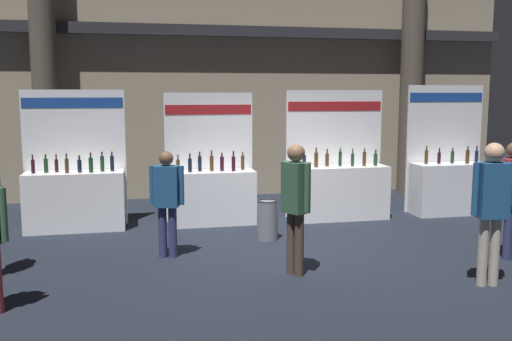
{
  "coord_description": "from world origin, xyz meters",
  "views": [
    {
      "loc": [
        -2.31,
        -8.5,
        2.42
      ],
      "look_at": [
        -0.41,
        0.48,
        1.16
      ],
      "focal_mm": 39.9,
      "sensor_mm": 36.0,
      "label": 1
    }
  ],
  "objects_px": {
    "trash_bin": "(267,220)",
    "visitor_0": "(167,195)",
    "exhibitor_booth_1": "(211,191)",
    "visitor_4": "(296,198)",
    "visitor_5": "(512,191)",
    "exhibitor_booth_0": "(75,195)",
    "visitor_2": "(492,201)",
    "exhibitor_booth_2": "(338,187)",
    "exhibitor_booth_3": "(450,182)"
  },
  "relations": [
    {
      "from": "visitor_4",
      "to": "exhibitor_booth_2",
      "type": "bearing_deg",
      "value": -59.8
    },
    {
      "from": "trash_bin",
      "to": "visitor_0",
      "type": "distance_m",
      "value": 1.9
    },
    {
      "from": "visitor_0",
      "to": "visitor_2",
      "type": "distance_m",
      "value": 4.41
    },
    {
      "from": "exhibitor_booth_1",
      "to": "visitor_2",
      "type": "distance_m",
      "value": 5.13
    },
    {
      "from": "exhibitor_booth_2",
      "to": "visitor_5",
      "type": "height_order",
      "value": "exhibitor_booth_2"
    },
    {
      "from": "exhibitor_booth_1",
      "to": "trash_bin",
      "type": "xyz_separation_m",
      "value": [
        0.75,
        -1.37,
        -0.27
      ]
    },
    {
      "from": "exhibitor_booth_2",
      "to": "visitor_4",
      "type": "xyz_separation_m",
      "value": [
        -1.76,
        -3.15,
        0.42
      ]
    },
    {
      "from": "exhibitor_booth_1",
      "to": "visitor_5",
      "type": "distance_m",
      "value": 5.1
    },
    {
      "from": "visitor_4",
      "to": "visitor_2",
      "type": "bearing_deg",
      "value": -142.93
    },
    {
      "from": "exhibitor_booth_1",
      "to": "visitor_5",
      "type": "height_order",
      "value": "exhibitor_booth_1"
    },
    {
      "from": "exhibitor_booth_3",
      "to": "visitor_4",
      "type": "distance_m",
      "value": 5.17
    },
    {
      "from": "visitor_4",
      "to": "trash_bin",
      "type": "bearing_deg",
      "value": -32.31
    },
    {
      "from": "exhibitor_booth_0",
      "to": "exhibitor_booth_1",
      "type": "xyz_separation_m",
      "value": [
        2.42,
        -0.02,
        -0.02
      ]
    },
    {
      "from": "exhibitor_booth_1",
      "to": "trash_bin",
      "type": "relative_size",
      "value": 3.65
    },
    {
      "from": "trash_bin",
      "to": "visitor_4",
      "type": "relative_size",
      "value": 0.38
    },
    {
      "from": "exhibitor_booth_2",
      "to": "visitor_4",
      "type": "height_order",
      "value": "exhibitor_booth_2"
    },
    {
      "from": "trash_bin",
      "to": "visitor_2",
      "type": "distance_m",
      "value": 3.63
    },
    {
      "from": "exhibitor_booth_0",
      "to": "visitor_4",
      "type": "relative_size",
      "value": 1.41
    },
    {
      "from": "visitor_4",
      "to": "visitor_5",
      "type": "xyz_separation_m",
      "value": [
        3.27,
        0.06,
        -0.03
      ]
    },
    {
      "from": "visitor_2",
      "to": "visitor_4",
      "type": "xyz_separation_m",
      "value": [
        -2.26,
        0.93,
        -0.04
      ]
    },
    {
      "from": "exhibitor_booth_2",
      "to": "exhibitor_booth_0",
      "type": "bearing_deg",
      "value": 178.69
    },
    {
      "from": "exhibitor_booth_1",
      "to": "exhibitor_booth_2",
      "type": "bearing_deg",
      "value": -2.09
    },
    {
      "from": "exhibitor_booth_0",
      "to": "visitor_4",
      "type": "distance_m",
      "value": 4.53
    },
    {
      "from": "visitor_0",
      "to": "visitor_4",
      "type": "relative_size",
      "value": 0.9
    },
    {
      "from": "trash_bin",
      "to": "visitor_4",
      "type": "xyz_separation_m",
      "value": [
        -0.06,
        -1.86,
        0.71
      ]
    },
    {
      "from": "exhibitor_booth_1",
      "to": "trash_bin",
      "type": "height_order",
      "value": "exhibitor_booth_1"
    },
    {
      "from": "exhibitor_booth_0",
      "to": "exhibitor_booth_2",
      "type": "height_order",
      "value": "exhibitor_booth_0"
    },
    {
      "from": "exhibitor_booth_0",
      "to": "exhibitor_booth_2",
      "type": "bearing_deg",
      "value": -1.31
    },
    {
      "from": "exhibitor_booth_1",
      "to": "exhibitor_booth_2",
      "type": "relative_size",
      "value": 0.98
    },
    {
      "from": "exhibitor_booth_3",
      "to": "visitor_5",
      "type": "relative_size",
      "value": 1.5
    },
    {
      "from": "trash_bin",
      "to": "visitor_2",
      "type": "xyz_separation_m",
      "value": [
        2.2,
        -2.79,
        0.75
      ]
    },
    {
      "from": "exhibitor_booth_3",
      "to": "visitor_4",
      "type": "relative_size",
      "value": 1.46
    },
    {
      "from": "exhibitor_booth_0",
      "to": "visitor_5",
      "type": "distance_m",
      "value": 7.15
    },
    {
      "from": "exhibitor_booth_0",
      "to": "exhibitor_booth_1",
      "type": "relative_size",
      "value": 1.02
    },
    {
      "from": "exhibitor_booth_0",
      "to": "visitor_5",
      "type": "relative_size",
      "value": 1.44
    },
    {
      "from": "exhibitor_booth_2",
      "to": "exhibitor_booth_3",
      "type": "relative_size",
      "value": 0.96
    },
    {
      "from": "exhibitor_booth_3",
      "to": "visitor_0",
      "type": "bearing_deg",
      "value": -161.26
    },
    {
      "from": "trash_bin",
      "to": "visitor_4",
      "type": "distance_m",
      "value": 1.99
    },
    {
      "from": "trash_bin",
      "to": "visitor_0",
      "type": "xyz_separation_m",
      "value": [
        -1.67,
        -0.69,
        0.6
      ]
    },
    {
      "from": "exhibitor_booth_1",
      "to": "visitor_4",
      "type": "xyz_separation_m",
      "value": [
        0.69,
        -3.24,
        0.44
      ]
    },
    {
      "from": "exhibitor_booth_2",
      "to": "trash_bin",
      "type": "bearing_deg",
      "value": -142.99
    },
    {
      "from": "exhibitor_booth_2",
      "to": "exhibitor_booth_3",
      "type": "bearing_deg",
      "value": -0.72
    },
    {
      "from": "exhibitor_booth_1",
      "to": "exhibitor_booth_3",
      "type": "height_order",
      "value": "exhibitor_booth_3"
    },
    {
      "from": "exhibitor_booth_0",
      "to": "trash_bin",
      "type": "xyz_separation_m",
      "value": [
        3.17,
        -1.4,
        -0.3
      ]
    },
    {
      "from": "visitor_5",
      "to": "visitor_0",
      "type": "bearing_deg",
      "value": -49.51
    },
    {
      "from": "exhibitor_booth_0",
      "to": "visitor_2",
      "type": "bearing_deg",
      "value": -37.92
    },
    {
      "from": "exhibitor_booth_0",
      "to": "exhibitor_booth_1",
      "type": "distance_m",
      "value": 2.43
    },
    {
      "from": "exhibitor_booth_1",
      "to": "visitor_4",
      "type": "bearing_deg",
      "value": -77.93
    },
    {
      "from": "exhibitor_booth_2",
      "to": "exhibitor_booth_3",
      "type": "xyz_separation_m",
      "value": [
        2.35,
        -0.03,
        0.01
      ]
    },
    {
      "from": "trash_bin",
      "to": "visitor_0",
      "type": "height_order",
      "value": "visitor_0"
    }
  ]
}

